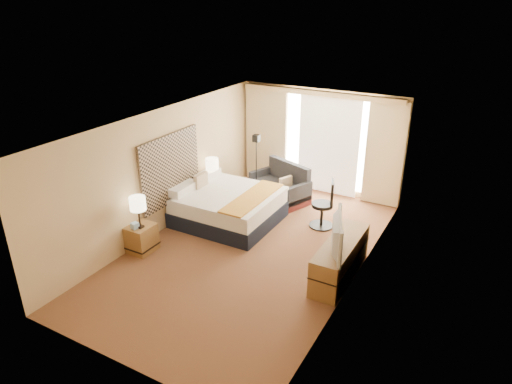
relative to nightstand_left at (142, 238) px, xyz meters
The scene contains 21 objects.
floor 2.16m from the nightstand_left, 29.31° to the left, with size 4.20×7.00×0.02m, color #511C17.
ceiling 3.16m from the nightstand_left, 29.31° to the left, with size 4.20×7.00×0.02m, color silver.
wall_back 5.02m from the nightstand_left, 67.66° to the left, with size 4.20×0.02×2.60m, color tan.
wall_front 3.25m from the nightstand_left, 52.65° to the right, with size 4.20×0.02×2.60m, color tan.
wall_left 1.49m from the nightstand_left, 102.36° to the left, with size 0.02×7.00×2.60m, color tan.
wall_right 4.23m from the nightstand_left, 14.81° to the left, with size 0.02×7.00×2.60m, color tan.
headboard 1.62m from the nightstand_left, 98.64° to the left, with size 0.06×1.85×1.50m, color black.
nightstand_left is the anchor object (origin of this frame).
nightstand_right 2.50m from the nightstand_left, 90.00° to the left, with size 0.45×0.52×0.55m, color olive.
media_dresser 3.85m from the nightstand_left, 15.84° to the left, with size 0.50×1.80×0.70m, color olive.
window 5.10m from the nightstand_left, 64.87° to the left, with size 2.30×0.02×2.30m, color white.
curtains 4.95m from the nightstand_left, 67.18° to the left, with size 4.12×0.19×2.56m.
bed 2.07m from the nightstand_left, 66.93° to the left, with size 2.06×1.88×1.00m.
loveseat 3.77m from the nightstand_left, 69.67° to the left, with size 1.64×1.25×0.91m.
floor_lamp 3.53m from the nightstand_left, 77.87° to the left, with size 0.20×0.20×1.61m.
desk_chair 3.87m from the nightstand_left, 44.33° to the left, with size 0.53×0.53×1.08m.
lamp_left 0.78m from the nightstand_left, 46.91° to the right, with size 0.31×0.31×0.65m.
lamp_right 2.57m from the nightstand_left, 89.14° to the left, with size 0.30×0.30×0.63m.
tissue_box 0.36m from the nightstand_left, 96.36° to the right, with size 0.13×0.13×0.12m, color #8DB3DA.
telephone 2.52m from the nightstand_left, 89.63° to the left, with size 0.18×0.14×0.07m, color black.
television 3.79m from the nightstand_left, 10.35° to the left, with size 1.12×0.15×0.65m, color black.
Camera 1 is at (3.89, -6.81, 4.70)m, focal length 32.00 mm.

